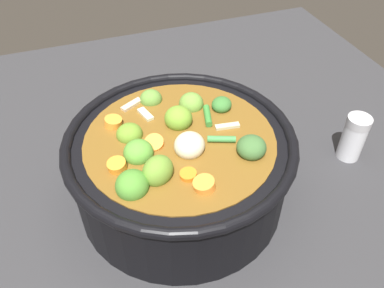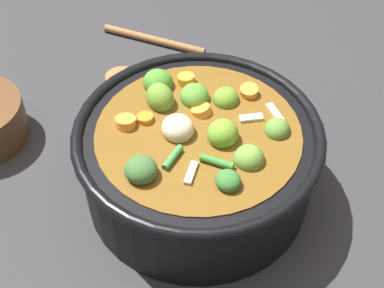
# 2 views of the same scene
# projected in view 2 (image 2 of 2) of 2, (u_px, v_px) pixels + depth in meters

# --- Properties ---
(ground_plane) EXTENTS (1.10, 1.10, 0.00)m
(ground_plane) POSITION_uv_depth(u_px,v_px,m) (198.00, 189.00, 0.77)
(ground_plane) COLOR #2D2D30
(cooking_pot) EXTENTS (0.32, 0.32, 0.15)m
(cooking_pot) POSITION_uv_depth(u_px,v_px,m) (198.00, 158.00, 0.72)
(cooking_pot) COLOR black
(cooking_pot) RESTS_ON ground_plane
(wooden_spoon) EXTENTS (0.18, 0.20, 0.02)m
(wooden_spoon) POSITION_uv_depth(u_px,v_px,m) (136.00, 62.00, 0.95)
(wooden_spoon) COLOR olive
(wooden_spoon) RESTS_ON ground_plane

